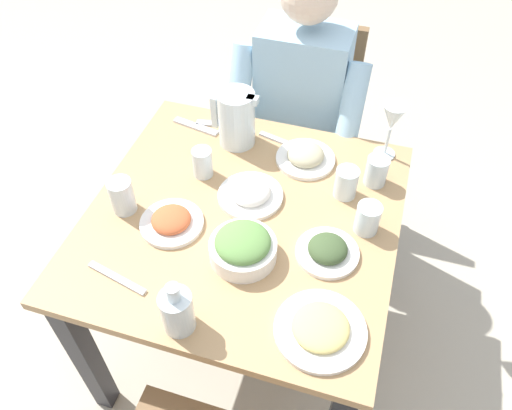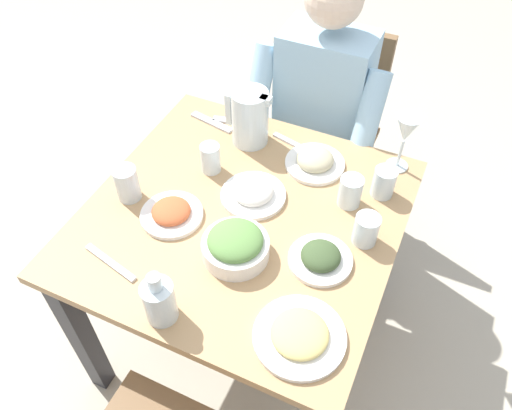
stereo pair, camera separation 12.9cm
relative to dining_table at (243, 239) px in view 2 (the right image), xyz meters
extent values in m
plane|color=#B7AD99|center=(0.00, 0.00, -0.59)|extent=(8.00, 8.00, 0.00)
cube|color=tan|center=(0.00, 0.00, 0.10)|extent=(0.89, 0.89, 0.03)
cube|color=#232328|center=(-0.39, -0.39, -0.25)|extent=(0.06, 0.06, 0.67)
cube|color=#232328|center=(0.39, -0.39, -0.25)|extent=(0.06, 0.06, 0.67)
cube|color=#232328|center=(0.39, 0.39, -0.25)|extent=(0.06, 0.06, 0.67)
cube|color=brown|center=(-0.19, -0.83, -0.37)|extent=(0.04, 0.04, 0.44)
cube|color=brown|center=(0.15, -0.83, -0.37)|extent=(0.04, 0.04, 0.44)
cube|color=brown|center=(-0.19, -0.49, -0.37)|extent=(0.04, 0.04, 0.44)
cube|color=brown|center=(0.15, -0.49, -0.37)|extent=(0.04, 0.04, 0.44)
cube|color=brown|center=(-0.02, -0.66, -0.14)|extent=(0.40, 0.40, 0.03)
cube|color=brown|center=(-0.02, -0.84, 0.09)|extent=(0.38, 0.04, 0.42)
cube|color=#9EC6E0|center=(-0.02, -0.63, 0.13)|extent=(0.32, 0.20, 0.50)
cylinder|color=#473D33|center=(-0.11, -0.44, -0.15)|extent=(0.11, 0.38, 0.11)
cylinder|color=#473D33|center=(-0.11, -0.25, -0.36)|extent=(0.10, 0.10, 0.46)
cylinder|color=#9EC6E0|center=(-0.22, -0.49, 0.15)|extent=(0.08, 0.23, 0.37)
cylinder|color=#473D33|center=(0.06, -0.44, -0.15)|extent=(0.11, 0.38, 0.11)
cylinder|color=#473D33|center=(0.06, -0.25, -0.36)|extent=(0.10, 0.10, 0.46)
cylinder|color=#9EC6E0|center=(0.18, -0.49, 0.15)|extent=(0.08, 0.23, 0.37)
cylinder|color=silver|center=(0.12, -0.31, 0.21)|extent=(0.12, 0.12, 0.19)
cube|color=silver|center=(0.20, -0.31, 0.22)|extent=(0.02, 0.02, 0.11)
cube|color=silver|center=(0.07, -0.31, 0.29)|extent=(0.04, 0.03, 0.02)
cylinder|color=white|center=(-0.05, 0.14, 0.14)|extent=(0.18, 0.18, 0.05)
ellipsoid|color=#608E47|center=(-0.05, 0.14, 0.18)|extent=(0.15, 0.15, 0.06)
cylinder|color=white|center=(-0.12, -0.28, 0.12)|extent=(0.19, 0.19, 0.01)
ellipsoid|color=#B7AD89|center=(-0.12, -0.28, 0.14)|extent=(0.12, 0.12, 0.06)
cylinder|color=white|center=(-0.26, 0.07, 0.12)|extent=(0.17, 0.17, 0.01)
ellipsoid|color=#3D512D|center=(-0.26, 0.07, 0.14)|extent=(0.11, 0.11, 0.05)
cylinder|color=white|center=(0.18, 0.09, 0.12)|extent=(0.18, 0.18, 0.01)
ellipsoid|color=#CC5B33|center=(0.18, 0.09, 0.14)|extent=(0.11, 0.11, 0.04)
cylinder|color=white|center=(0.00, -0.08, 0.12)|extent=(0.20, 0.20, 0.01)
ellipsoid|color=white|center=(0.00, -0.08, 0.14)|extent=(0.12, 0.12, 0.05)
cylinder|color=white|center=(-0.30, 0.30, 0.12)|extent=(0.23, 0.23, 0.01)
ellipsoid|color=#E0C670|center=(-0.30, 0.30, 0.14)|extent=(0.14, 0.14, 0.04)
cylinder|color=silver|center=(-0.27, -0.17, 0.16)|extent=(0.07, 0.07, 0.10)
cylinder|color=silver|center=(0.34, 0.08, 0.17)|extent=(0.07, 0.07, 0.11)
cylinder|color=silver|center=(0.17, -0.13, 0.16)|extent=(0.06, 0.06, 0.10)
cylinder|color=silver|center=(-0.35, -0.25, 0.16)|extent=(0.07, 0.07, 0.09)
cylinder|color=silver|center=(-0.35, -0.05, 0.16)|extent=(0.07, 0.07, 0.09)
cylinder|color=silver|center=(-0.36, -0.39, 0.12)|extent=(0.07, 0.07, 0.01)
cylinder|color=silver|center=(-0.36, -0.39, 0.17)|extent=(0.01, 0.01, 0.10)
cone|color=silver|center=(-0.36, -0.39, 0.27)|extent=(0.08, 0.08, 0.09)
cylinder|color=silver|center=(0.04, 0.38, 0.18)|extent=(0.08, 0.08, 0.12)
cylinder|color=gold|center=(0.04, 0.38, 0.15)|extent=(0.07, 0.07, 0.07)
cylinder|color=silver|center=(0.04, 0.38, 0.26)|extent=(0.03, 0.03, 0.04)
cube|color=silver|center=(0.20, -0.38, 0.12)|extent=(0.17, 0.07, 0.01)
cube|color=silver|center=(-0.03, -0.35, 0.12)|extent=(0.18, 0.06, 0.01)
cube|color=silver|center=(0.28, -0.34, 0.12)|extent=(0.17, 0.06, 0.01)
cube|color=silver|center=(0.25, 0.31, 0.12)|extent=(0.18, 0.06, 0.01)
camera|label=1|loc=(-0.33, 0.92, 1.23)|focal=35.73mm
camera|label=2|loc=(-0.45, 0.88, 1.23)|focal=35.73mm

